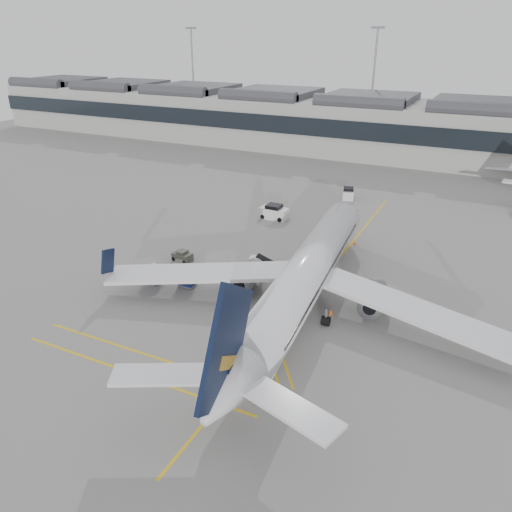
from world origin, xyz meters
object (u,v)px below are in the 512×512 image
at_px(airliner_main, 304,278).
at_px(pushback_tug, 182,256).
at_px(baggage_cart_a, 298,272).
at_px(ramp_agent_b, 222,279).
at_px(ramp_agent_a, 262,274).
at_px(belt_loader, 261,265).

distance_m(airliner_main, pushback_tug, 17.47).
height_order(baggage_cart_a, pushback_tug, baggage_cart_a).
bearing_deg(ramp_agent_b, ramp_agent_a, 179.05).
bearing_deg(airliner_main, belt_loader, 135.00).
distance_m(airliner_main, ramp_agent_a, 7.70).
bearing_deg(belt_loader, airliner_main, -47.55).
distance_m(baggage_cart_a, pushback_tug, 14.09).
relative_size(airliner_main, baggage_cart_a, 20.26).
height_order(belt_loader, ramp_agent_b, belt_loader).
height_order(baggage_cart_a, ramp_agent_b, baggage_cart_a).
bearing_deg(ramp_agent_b, pushback_tug, -68.38).
xyz_separation_m(airliner_main, belt_loader, (-7.43, 6.20, -2.89)).
height_order(ramp_agent_b, pushback_tug, ramp_agent_b).
height_order(ramp_agent_a, pushback_tug, ramp_agent_a).
height_order(belt_loader, ramp_agent_a, belt_loader).
relative_size(baggage_cart_a, ramp_agent_b, 1.37).
relative_size(baggage_cart_a, ramp_agent_a, 1.38).
relative_size(belt_loader, ramp_agent_a, 2.79).
xyz_separation_m(airliner_main, ramp_agent_b, (-9.42, 0.82, -2.61)).
height_order(belt_loader, baggage_cart_a, baggage_cart_a).
height_order(airliner_main, ramp_agent_a, airliner_main).
xyz_separation_m(belt_loader, ramp_agent_b, (-1.99, -5.38, 0.27)).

